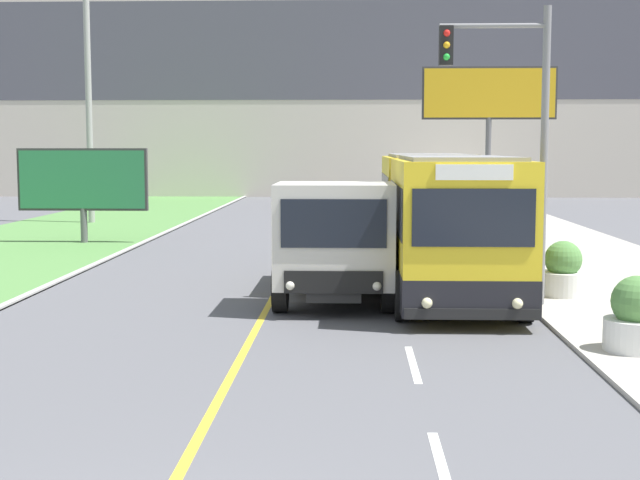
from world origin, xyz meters
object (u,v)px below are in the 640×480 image
utility_pole_far (88,86)px  billboard_small (83,181)px  traffic_light_mast (515,119)px  planter_round_second (563,272)px  billboard_large (489,100)px  dump_truck (335,244)px  planter_round_near (637,318)px  planter_round_third (515,246)px  city_bus (440,219)px

utility_pole_far → billboard_small: bearing=-75.3°
utility_pole_far → traffic_light_mast: utility_pole_far is taller
planter_round_second → billboard_large: bearing=86.6°
dump_truck → traffic_light_mast: (3.72, -0.28, 2.65)m
dump_truck → planter_round_near: (4.99, -4.57, -0.70)m
dump_truck → billboard_large: bearing=72.5°
traffic_light_mast → planter_round_second: 3.78m
dump_truck → planter_round_near: bearing=-42.4°
dump_truck → planter_round_second: bearing=9.6°
planter_round_near → planter_round_third: planter_round_near is taller
planter_round_second → planter_round_third: bearing=90.8°
city_bus → dump_truck: size_ratio=2.00×
billboard_large → planter_round_third: bearing=-95.1°
city_bus → planter_round_second: size_ratio=9.77×
traffic_light_mast → billboard_small: traffic_light_mast is taller
city_bus → traffic_light_mast: (1.19, -3.19, 2.35)m
traffic_light_mast → billboard_large: 20.05m
billboard_large → city_bus: bearing=-102.4°
utility_pole_far → planter_round_second: 26.23m
billboard_large → planter_round_near: bearing=-92.8°
utility_pole_far → billboard_large: size_ratio=1.78×
billboard_large → dump_truck: bearing=-107.5°
city_bus → traffic_light_mast: size_ratio=1.92×
planter_round_near → planter_round_second: planter_round_near is taller
utility_pole_far → planter_round_third: utility_pole_far is taller
billboard_small → planter_round_near: bearing=-49.6°
utility_pole_far → billboard_large: utility_pole_far is taller
billboard_small → planter_round_second: 18.16m
city_bus → dump_truck: (-2.53, -2.91, -0.30)m
planter_round_second → dump_truck: bearing=-170.4°
traffic_light_mast → planter_round_near: 5.59m
dump_truck → billboard_small: bearing=127.1°
dump_truck → billboard_large: (6.18, 19.58, 4.07)m
planter_round_second → utility_pole_far: bearing=129.8°
traffic_light_mast → billboard_small: size_ratio=1.36×
billboard_large → planter_round_second: 19.35m
city_bus → dump_truck: 3.87m
city_bus → billboard_large: bearing=77.6°
city_bus → planter_round_near: city_bus is taller
billboard_large → planter_round_near: 24.64m
traffic_light_mast → planter_round_second: (1.35, 1.14, -3.35)m
dump_truck → utility_pole_far: size_ratio=0.50×
dump_truck → planter_round_second: size_ratio=4.88×
billboard_large → billboard_small: size_ratio=1.48×
city_bus → billboard_large: size_ratio=1.77×
utility_pole_far → traffic_light_mast: (15.09, -20.83, -2.14)m
utility_pole_far → planter_round_third: 22.39m
city_bus → billboard_small: size_ratio=2.62×
billboard_large → billboard_small: 17.35m
city_bus → utility_pole_far: 22.90m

